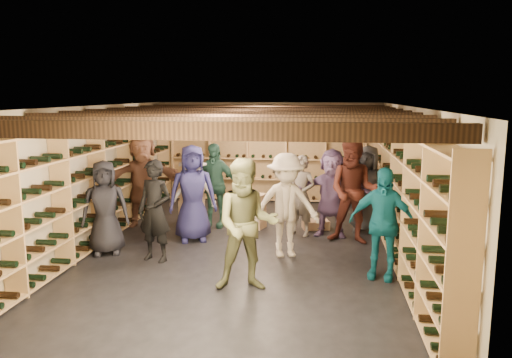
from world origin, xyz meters
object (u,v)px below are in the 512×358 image
object	(u,v)px
person_6	(193,193)
person_9	(193,193)
crate_stack_right	(251,211)
person_3	(286,205)
crate_loose	(316,224)
person_2	(247,225)
person_1	(155,211)
person_12	(367,189)
person_5	(143,180)
person_11	(331,193)
person_0	(105,208)
person_7	(301,196)
crate_stack_left	(192,203)
person_4	(382,223)
person_10	(214,185)
person_8	(354,191)

from	to	relation	value
person_6	person_9	xyz separation A→B (m)	(-0.13, 0.54, -0.11)
crate_stack_right	person_3	xyz separation A→B (m)	(0.80, -1.66, 0.50)
crate_loose	person_2	bearing A→B (deg)	-105.56
crate_loose	person_1	xyz separation A→B (m)	(-2.48, -2.21, 0.72)
person_6	person_12	xyz separation A→B (m)	(3.13, 1.00, -0.04)
crate_loose	person_5	size ratio (longest dim) A/B	0.27
person_2	crate_loose	bearing A→B (deg)	64.51
person_2	person_11	world-z (taller)	person_2
crate_stack_right	person_0	size ratio (longest dim) A/B	0.44
person_7	person_11	size ratio (longest dim) A/B	0.92
crate_stack_left	person_1	size ratio (longest dim) A/B	0.53
person_3	person_5	size ratio (longest dim) A/B	0.91
person_9	person_12	xyz separation A→B (m)	(3.26, 0.46, 0.08)
crate_loose	person_12	bearing A→B (deg)	-3.36
person_1	crate_loose	bearing A→B (deg)	58.45
crate_stack_right	person_7	distance (m)	1.14
person_0	person_5	size ratio (longest dim) A/B	0.84
person_6	person_9	bearing A→B (deg)	84.53
person_1	person_2	size ratio (longest dim) A/B	0.90
person_4	person_10	distance (m)	3.85
person_3	person_4	world-z (taller)	person_3
person_10	person_12	xyz separation A→B (m)	(2.96, 0.00, -0.00)
person_7	person_0	bearing A→B (deg)	-130.15
person_3	person_11	bearing A→B (deg)	43.59
crate_stack_left	person_7	xyz separation A→B (m)	(2.20, -0.52, 0.32)
person_5	person_12	distance (m)	4.36
person_6	person_10	world-z (taller)	person_6
person_0	person_4	xyz separation A→B (m)	(4.36, -0.54, 0.03)
person_1	person_9	xyz separation A→B (m)	(0.18, 1.69, -0.05)
person_9	person_10	size ratio (longest dim) A/B	0.90
crate_stack_left	person_11	xyz separation A→B (m)	(2.76, -0.51, 0.39)
crate_stack_left	crate_stack_right	bearing A→B (deg)	-5.59
person_2	person_9	world-z (taller)	person_2
person_5	person_6	xyz separation A→B (m)	(1.23, -0.88, -0.06)
person_0	person_7	bearing A→B (deg)	5.44
person_9	person_10	xyz separation A→B (m)	(0.30, 0.46, 0.08)
person_5	person_2	bearing A→B (deg)	-66.37
crate_loose	person_6	xyz separation A→B (m)	(-2.18, -1.05, 0.78)
person_6	person_8	distance (m)	2.84
crate_stack_right	person_12	bearing A→B (deg)	0.00
crate_stack_right	crate_loose	world-z (taller)	crate_stack_right
crate_stack_left	person_1	bearing A→B (deg)	-90.11
person_9	person_3	bearing A→B (deg)	-23.32
person_1	person_5	xyz separation A→B (m)	(-0.92, 2.03, 0.12)
crate_loose	person_4	size ratio (longest dim) A/B	0.31
person_3	person_4	xyz separation A→B (m)	(1.42, -0.80, -0.04)
person_0	person_6	world-z (taller)	person_6
crate_stack_left	person_5	size ratio (longest dim) A/B	0.46
person_2	person_10	world-z (taller)	person_2
person_5	person_12	bearing A→B (deg)	-14.83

